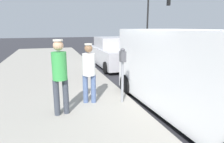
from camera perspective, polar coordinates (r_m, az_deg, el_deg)
name	(u,v)px	position (r m, az deg, el deg)	size (l,w,h in m)	color
ground_plane	(167,104)	(6.13, 15.61, -8.95)	(80.00, 80.00, 0.00)	#2D2D33
sidewalk_slab	(42,117)	(5.20, -19.66, -12.36)	(5.00, 32.00, 0.15)	#9E998E
parking_meter_near	(123,66)	(5.35, 3.06, 1.58)	(0.14, 0.18, 1.52)	gray
pedestrian_in_green	(60,72)	(4.73, -14.84, -0.24)	(0.36, 0.34, 1.79)	#383D47
pedestrian_in_white	(89,70)	(5.37, -6.66, 0.51)	(0.35, 0.34, 1.64)	#4C608C
parked_van	(198,72)	(5.17, 23.45, -0.16)	(2.25, 5.25, 2.15)	white
parked_sedan_behind	(113,53)	(11.26, 0.16, 5.25)	(1.97, 4.41, 1.65)	#BCBCC1
traffic_light_corner	(156,13)	(20.27, 12.47, 16.13)	(2.48, 0.42, 5.20)	black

